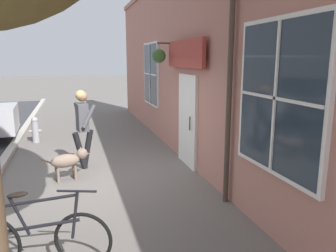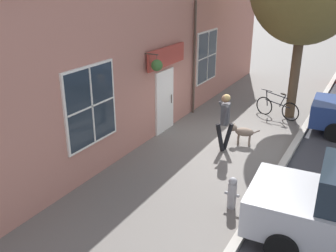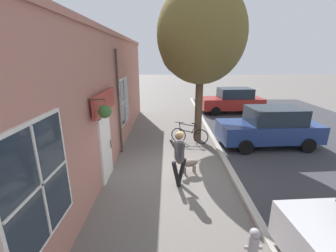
# 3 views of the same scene
# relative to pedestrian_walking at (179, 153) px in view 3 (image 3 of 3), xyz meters

# --- Properties ---
(ground_plane) EXTENTS (90.00, 90.00, 0.00)m
(ground_plane) POSITION_rel_pedestrian_walking_xyz_m (-0.16, 0.78, -1.07)
(ground_plane) COLOR #66605B
(storefront_facade) EXTENTS (0.95, 18.00, 4.75)m
(storefront_facade) POSITION_rel_pedestrian_walking_xyz_m (-2.50, 0.76, 1.31)
(storefront_facade) COLOR #B27566
(storefront_facade) RESTS_ON ground_plane
(pedestrian_walking) EXTENTS (0.56, 0.55, 1.77)m
(pedestrian_walking) POSITION_rel_pedestrian_walking_xyz_m (0.00, 0.00, 0.00)
(pedestrian_walking) COLOR black
(pedestrian_walking) RESTS_ON ground_plane
(dog_on_leash) EXTENTS (0.97, 0.42, 0.65)m
(dog_on_leash) POSITION_rel_pedestrian_walking_xyz_m (0.33, 0.71, -0.66)
(dog_on_leash) COLOR #7F6B5B
(dog_on_leash) RESTS_ON ground_plane
(street_tree_by_curb) EXTENTS (3.79, 3.46, 6.84)m
(street_tree_by_curb) POSITION_rel_pedestrian_walking_xyz_m (0.97, 4.09, 3.54)
(street_tree_by_curb) COLOR brown
(street_tree_by_curb) RESTS_ON ground_plane
(leaning_bicycle) EXTENTS (1.70, 0.47, 1.00)m
(leaning_bicycle) POSITION_rel_pedestrian_walking_xyz_m (0.66, 3.65, -0.69)
(leaning_bicycle) COLOR black
(leaning_bicycle) RESTS_ON ground_plane
(parked_car_mid_block) EXTENTS (4.41, 2.16, 1.75)m
(parked_car_mid_block) POSITION_rel_pedestrian_walking_xyz_m (4.17, 3.28, -0.19)
(parked_car_mid_block) COLOR navy
(parked_car_mid_block) RESTS_ON ground_plane
(parked_car_far_end) EXTENTS (4.41, 2.16, 1.75)m
(parked_car_far_end) POSITION_rel_pedestrian_walking_xyz_m (4.24, 9.59, -0.19)
(parked_car_far_end) COLOR maroon
(parked_car_far_end) RESTS_ON ground_plane
(fire_hydrant) EXTENTS (0.34, 0.20, 0.77)m
(fire_hydrant) POSITION_rel_pedestrian_walking_xyz_m (1.30, -2.76, -0.68)
(fire_hydrant) COLOR #99999E
(fire_hydrant) RESTS_ON ground_plane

